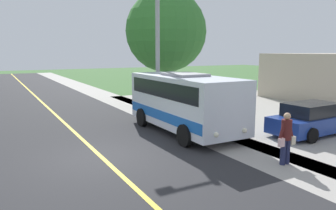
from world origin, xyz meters
TOP-DOWN VIEW (x-y plane):
  - ground_plane at (0.00, 0.00)m, footprint 120.00×120.00m
  - road_surface at (0.00, 0.00)m, footprint 8.00×100.00m
  - sidewalk at (-5.20, 0.00)m, footprint 2.40×100.00m
  - road_centre_line at (0.00, 0.00)m, footprint 0.16×100.00m
  - shuttle_bus_front at (-4.54, -1.77)m, footprint 2.73×6.72m
  - pedestrian_with_bags at (-5.14, 3.62)m, footprint 0.72×0.34m
  - street_light_pole at (-4.88, -5.39)m, footprint 1.97×0.24m
  - parked_car_near at (-9.40, 1.41)m, footprint 4.47×2.15m
  - tree_curbside at (-7.40, -8.84)m, footprint 5.45×5.45m

SIDE VIEW (x-z plane):
  - ground_plane at x=0.00m, z-range 0.00..0.00m
  - sidewalk at x=-5.20m, z-range 0.00..0.01m
  - road_surface at x=0.00m, z-range 0.00..0.01m
  - road_centre_line at x=0.00m, z-range 0.01..0.01m
  - parked_car_near at x=-9.40m, z-range -0.04..1.41m
  - pedestrian_with_bags at x=-5.14m, z-range 0.07..1.82m
  - shuttle_bus_front at x=-4.54m, z-range 0.14..2.88m
  - street_light_pole at x=-4.88m, z-range 0.41..8.29m
  - tree_curbside at x=-7.40m, z-range 1.16..8.94m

